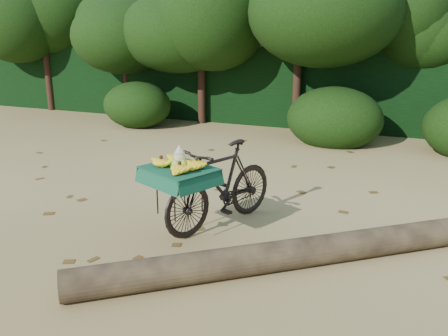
% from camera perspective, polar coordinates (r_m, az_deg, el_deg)
% --- Properties ---
extents(ground, '(80.00, 80.00, 0.00)m').
position_cam_1_polar(ground, '(6.23, -7.86, -4.47)').
color(ground, tan).
rests_on(ground, ground).
extents(vendor_bicycle, '(1.22, 1.80, 0.99)m').
position_cam_1_polar(vendor_bicycle, '(5.39, -0.56, -2.01)').
color(vendor_bicycle, black).
rests_on(vendor_bicycle, ground).
extents(fallen_log, '(3.28, 2.71, 0.29)m').
position_cam_1_polar(fallen_log, '(4.59, 6.70, -10.42)').
color(fallen_log, brown).
rests_on(fallen_log, ground).
extents(hedge_backdrop, '(26.00, 1.80, 1.80)m').
position_cam_1_polar(hedge_backdrop, '(11.76, 7.59, 9.99)').
color(hedge_backdrop, black).
rests_on(hedge_backdrop, ground).
extents(tree_row, '(14.50, 2.00, 4.00)m').
position_cam_1_polar(tree_row, '(11.11, 3.35, 15.41)').
color(tree_row, black).
rests_on(tree_row, ground).
extents(bush_clumps, '(8.80, 1.70, 0.90)m').
position_cam_1_polar(bush_clumps, '(9.79, 7.31, 6.02)').
color(bush_clumps, black).
rests_on(bush_clumps, ground).
extents(leaf_litter, '(7.00, 7.30, 0.01)m').
position_cam_1_polar(leaf_litter, '(6.76, -5.13, -2.62)').
color(leaf_litter, '#503815').
rests_on(leaf_litter, ground).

